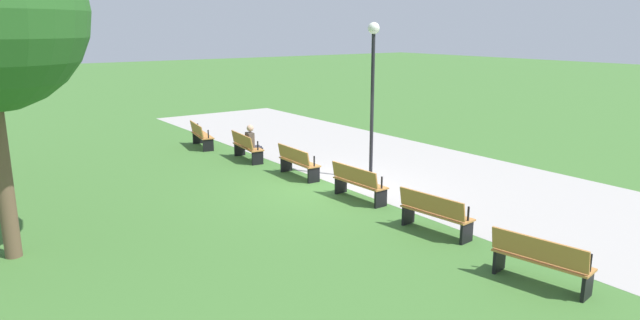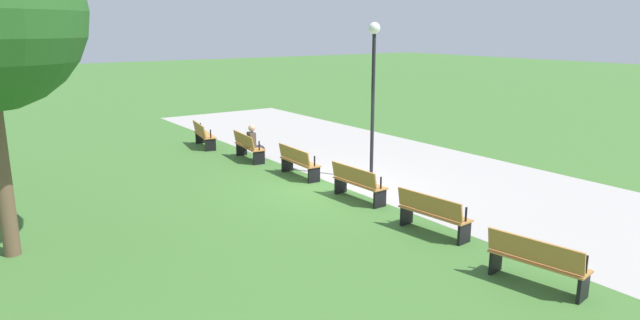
{
  "view_description": "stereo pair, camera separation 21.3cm",
  "coord_description": "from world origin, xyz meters",
  "px_view_note": "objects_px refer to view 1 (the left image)",
  "views": [
    {
      "loc": [
        11.75,
        -8.71,
        4.23
      ],
      "look_at": [
        -0.0,
        -0.28,
        0.8
      ],
      "focal_mm": 31.47,
      "sensor_mm": 36.0,
      "label": 1
    },
    {
      "loc": [
        11.88,
        -8.53,
        4.23
      ],
      "look_at": [
        -0.0,
        -0.28,
        0.8
      ],
      "focal_mm": 31.47,
      "sensor_mm": 36.0,
      "label": 2
    }
  ],
  "objects_px": {
    "bench_4": "(435,212)",
    "bench_1": "(246,146)",
    "person_seated": "(253,142)",
    "bench_5": "(540,260)",
    "bench_3": "(358,182)",
    "bench_2": "(297,161)",
    "bench_0": "(201,135)",
    "lamp_post": "(373,73)"
  },
  "relations": [
    {
      "from": "bench_3",
      "to": "bench_1",
      "type": "bearing_deg",
      "value": 179.99
    },
    {
      "from": "bench_0",
      "to": "bench_1",
      "type": "height_order",
      "value": "same"
    },
    {
      "from": "bench_2",
      "to": "person_seated",
      "type": "distance_m",
      "value": 2.52
    },
    {
      "from": "bench_0",
      "to": "bench_5",
      "type": "xyz_separation_m",
      "value": [
        13.67,
        0.0,
        0.0
      ]
    },
    {
      "from": "bench_3",
      "to": "lamp_post",
      "type": "height_order",
      "value": "lamp_post"
    },
    {
      "from": "bench_1",
      "to": "lamp_post",
      "type": "distance_m",
      "value": 5.15
    },
    {
      "from": "bench_3",
      "to": "bench_5",
      "type": "height_order",
      "value": "same"
    },
    {
      "from": "bench_5",
      "to": "bench_4",
      "type": "bearing_deg",
      "value": 162.19
    },
    {
      "from": "bench_1",
      "to": "bench_2",
      "type": "distance_m",
      "value": 2.75
    },
    {
      "from": "bench_0",
      "to": "bench_2",
      "type": "xyz_separation_m",
      "value": [
        5.46,
        0.57,
        0.0
      ]
    },
    {
      "from": "bench_4",
      "to": "bench_1",
      "type": "bearing_deg",
      "value": 174.05
    },
    {
      "from": "bench_2",
      "to": "bench_5",
      "type": "xyz_separation_m",
      "value": [
        8.21,
        -0.57,
        0.0
      ]
    },
    {
      "from": "bench_3",
      "to": "bench_5",
      "type": "distance_m",
      "value": 5.49
    },
    {
      "from": "bench_1",
      "to": "bench_0",
      "type": "bearing_deg",
      "value": -166.15
    },
    {
      "from": "bench_1",
      "to": "person_seated",
      "type": "height_order",
      "value": "person_seated"
    },
    {
      "from": "bench_0",
      "to": "bench_2",
      "type": "bearing_deg",
      "value": 15.84
    },
    {
      "from": "person_seated",
      "to": "lamp_post",
      "type": "distance_m",
      "value": 4.85
    },
    {
      "from": "bench_2",
      "to": "bench_4",
      "type": "xyz_separation_m",
      "value": [
        5.49,
        -0.19,
        0.0
      ]
    },
    {
      "from": "bench_1",
      "to": "person_seated",
      "type": "distance_m",
      "value": 0.31
    },
    {
      "from": "bench_4",
      "to": "bench_5",
      "type": "xyz_separation_m",
      "value": [
        2.72,
        -0.38,
        0.0
      ]
    },
    {
      "from": "person_seated",
      "to": "bench_0",
      "type": "bearing_deg",
      "value": -164.51
    },
    {
      "from": "bench_3",
      "to": "bench_2",
      "type": "bearing_deg",
      "value": 178.02
    },
    {
      "from": "bench_0",
      "to": "bench_1",
      "type": "bearing_deg",
      "value": 17.81
    },
    {
      "from": "bench_1",
      "to": "bench_4",
      "type": "bearing_deg",
      "value": 5.95
    },
    {
      "from": "bench_3",
      "to": "person_seated",
      "type": "bearing_deg",
      "value": 178.79
    },
    {
      "from": "bench_4",
      "to": "person_seated",
      "type": "height_order",
      "value": "person_seated"
    },
    {
      "from": "bench_4",
      "to": "bench_3",
      "type": "bearing_deg",
      "value": 170.1
    },
    {
      "from": "bench_4",
      "to": "person_seated",
      "type": "xyz_separation_m",
      "value": [
        -8.0,
        0.12,
        0.17
      ]
    },
    {
      "from": "bench_5",
      "to": "bench_3",
      "type": "bearing_deg",
      "value": 164.16
    },
    {
      "from": "bench_1",
      "to": "lamp_post",
      "type": "xyz_separation_m",
      "value": [
        4.11,
        1.79,
        2.54
      ]
    },
    {
      "from": "bench_3",
      "to": "person_seated",
      "type": "relative_size",
      "value": 1.37
    },
    {
      "from": "bench_4",
      "to": "lamp_post",
      "type": "xyz_separation_m",
      "value": [
        -4.11,
        1.79,
        2.54
      ]
    },
    {
      "from": "bench_2",
      "to": "bench_5",
      "type": "relative_size",
      "value": 0.98
    },
    {
      "from": "bench_0",
      "to": "bench_2",
      "type": "height_order",
      "value": "same"
    },
    {
      "from": "bench_5",
      "to": "lamp_post",
      "type": "bearing_deg",
      "value": 152.51
    },
    {
      "from": "bench_1",
      "to": "bench_3",
      "type": "xyz_separation_m",
      "value": [
        5.49,
        0.19,
        0.0
      ]
    },
    {
      "from": "bench_1",
      "to": "bench_5",
      "type": "height_order",
      "value": "same"
    },
    {
      "from": "bench_0",
      "to": "lamp_post",
      "type": "height_order",
      "value": "lamp_post"
    },
    {
      "from": "bench_4",
      "to": "bench_5",
      "type": "height_order",
      "value": "same"
    },
    {
      "from": "bench_5",
      "to": "bench_1",
      "type": "bearing_deg",
      "value": 168.11
    },
    {
      "from": "bench_5",
      "to": "person_seated",
      "type": "distance_m",
      "value": 10.73
    },
    {
      "from": "bench_0",
      "to": "bench_1",
      "type": "xyz_separation_m",
      "value": [
        2.72,
        0.38,
        0.0
      ]
    }
  ]
}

